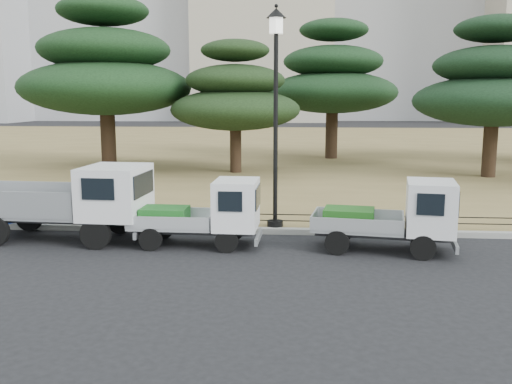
# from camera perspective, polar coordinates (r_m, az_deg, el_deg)

# --- Properties ---
(ground) EXTENTS (220.00, 220.00, 0.00)m
(ground) POSITION_cam_1_polar(r_m,az_deg,el_deg) (13.86, -0.65, -6.67)
(ground) COLOR black
(lawn) EXTENTS (120.00, 56.00, 0.15)m
(lawn) POSITION_cam_1_polar(r_m,az_deg,el_deg) (44.04, 2.93, 4.51)
(lawn) COLOR olive
(lawn) RESTS_ON ground
(curb) EXTENTS (120.00, 0.25, 0.16)m
(curb) POSITION_cam_1_polar(r_m,az_deg,el_deg) (16.35, 0.17, -3.88)
(curb) COLOR gray
(curb) RESTS_ON ground
(truck_large) EXTENTS (4.78, 2.11, 2.05)m
(truck_large) POSITION_cam_1_polar(r_m,az_deg,el_deg) (16.18, -18.00, -0.66)
(truck_large) COLOR black
(truck_large) RESTS_ON ground
(truck_kei_front) EXTENTS (3.33, 1.49, 1.75)m
(truck_kei_front) POSITION_cam_1_polar(r_m,az_deg,el_deg) (14.90, -5.08, -2.11)
(truck_kei_front) COLOR black
(truck_kei_front) RESTS_ON ground
(truck_kei_rear) EXTENTS (3.65, 1.96, 1.82)m
(truck_kei_rear) POSITION_cam_1_polar(r_m,az_deg,el_deg) (14.72, 13.67, -2.35)
(truck_kei_rear) COLOR black
(truck_kei_rear) RESTS_ON ground
(street_lamp) EXTENTS (0.55, 0.55, 6.11)m
(street_lamp) POSITION_cam_1_polar(r_m,az_deg,el_deg) (16.18, 2.00, 10.97)
(street_lamp) COLOR black
(street_lamp) RESTS_ON lawn
(pipe_fence) EXTENTS (38.00, 0.04, 0.40)m
(pipe_fence) POSITION_cam_1_polar(r_m,az_deg,el_deg) (16.41, 0.21, -2.54)
(pipe_fence) COLOR black
(pipe_fence) RESTS_ON lawn
(tarp_pile) EXTENTS (2.00, 1.76, 1.11)m
(tarp_pile) POSITION_cam_1_polar(r_m,az_deg,el_deg) (19.18, -23.82, -1.14)
(tarp_pile) COLOR #1637AF
(tarp_pile) RESTS_ON lawn
(pine_west_near) EXTENTS (8.76, 8.76, 8.76)m
(pine_west_near) POSITION_cam_1_polar(r_m,az_deg,el_deg) (30.84, -14.83, 11.65)
(pine_west_near) COLOR black
(pine_west_near) RESTS_ON lawn
(pine_center_left) EXTENTS (6.38, 6.38, 6.48)m
(pine_center_left) POSITION_cam_1_polar(r_m,az_deg,el_deg) (28.35, -2.08, 9.53)
(pine_center_left) COLOR black
(pine_center_left) RESTS_ON lawn
(pine_center_right) EXTENTS (7.85, 7.85, 8.33)m
(pine_center_right) POSITION_cam_1_polar(r_m,az_deg,el_deg) (35.35, 7.68, 11.18)
(pine_center_right) COLOR black
(pine_center_right) RESTS_ON lawn
(pine_east_near) EXTENTS (7.31, 7.31, 7.39)m
(pine_east_near) POSITION_cam_1_polar(r_m,az_deg,el_deg) (28.84, 22.70, 9.85)
(pine_east_near) COLOR black
(pine_east_near) RESTS_ON lawn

